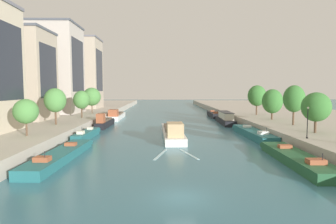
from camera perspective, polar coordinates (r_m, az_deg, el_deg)
ground_plane at (r=22.76m, az=2.72°, el=-16.87°), size 400.00×400.00×0.00m
quay_left at (r=83.14m, az=-24.17°, el=-0.84°), size 36.00×170.00×1.89m
quay_right at (r=84.30m, az=23.81°, el=-0.76°), size 36.00×170.00×1.89m
barge_midriver at (r=49.06m, az=0.94°, el=-4.01°), size 3.82×19.98×3.17m
wake_behind_barge at (r=36.54m, az=1.35°, el=-8.51°), size 5.60×5.97×0.03m
moored_boat_left_upstream at (r=35.99m, az=-20.81°, el=-8.16°), size 3.47×16.93×2.14m
moored_boat_left_second at (r=50.00m, az=-16.08°, el=-4.37°), size 2.22×11.20×2.33m
moored_boat_left_end at (r=63.74m, az=-12.67°, el=-2.06°), size 2.22×12.10×3.25m
moored_boat_left_midway at (r=80.13m, az=-10.41°, el=-0.72°), size 3.30×16.09×2.94m
moored_boat_right_upstream at (r=35.25m, az=24.35°, el=-8.49°), size 3.43×15.76×2.21m
moored_boat_right_downstream at (r=51.77m, az=16.76°, el=-4.11°), size 3.18×16.75×2.29m
moored_boat_right_far at (r=69.31m, az=11.49°, el=-1.31°), size 3.05×14.79×2.93m
moored_boat_right_second at (r=85.88m, az=9.18°, el=-0.48°), size 2.83×14.10×2.45m
tree_left_third at (r=43.34m, az=-26.75°, el=0.10°), size 3.33×3.33×5.09m
tree_left_end_of_row at (r=54.97m, az=-21.81°, el=2.20°), size 3.86×3.86×6.60m
tree_left_far at (r=66.60m, az=-17.06°, el=2.37°), size 3.62×3.62×6.06m
tree_left_second at (r=77.01m, az=-15.13°, el=2.99°), size 4.63×4.63×6.78m
tree_right_third at (r=46.78m, az=27.71°, el=0.89°), size 4.13×4.13×5.97m
tree_right_past_mid at (r=55.13m, az=24.08°, el=2.44°), size 3.73×3.73×7.12m
tree_right_midway at (r=63.50m, az=20.31°, el=2.04°), size 4.25×4.25×6.41m
tree_right_end_of_row at (r=73.46m, az=17.50°, el=3.15°), size 4.47×4.47×7.35m
lamppost_right_bank at (r=41.06m, az=26.32°, el=-1.64°), size 0.28×0.28×4.15m
building_left_far_end at (r=67.12m, az=-27.08°, el=6.74°), size 10.81×11.10×18.90m
building_left_tall at (r=82.09m, az=-22.16°, el=8.06°), size 13.66×12.99×23.53m
building_left_middle at (r=100.90m, az=-18.07°, el=7.44°), size 16.30×11.91×23.38m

